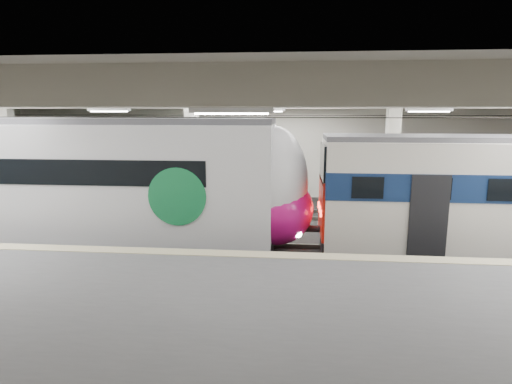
# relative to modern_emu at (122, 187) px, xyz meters

# --- Properties ---
(station_hall) EXTENTS (36.00, 24.00, 5.75)m
(station_hall) POSITION_rel_modern_emu_xyz_m (4.84, -1.74, 0.94)
(station_hall) COLOR black
(station_hall) RESTS_ON ground
(modern_emu) EXTENTS (14.65, 3.02, 4.69)m
(modern_emu) POSITION_rel_modern_emu_xyz_m (0.00, 0.00, 0.00)
(modern_emu) COLOR white
(modern_emu) RESTS_ON ground
(far_train) EXTENTS (13.21, 2.97, 4.23)m
(far_train) POSITION_rel_modern_emu_xyz_m (-3.17, 5.50, -0.11)
(far_train) COLOR white
(far_train) RESTS_ON ground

